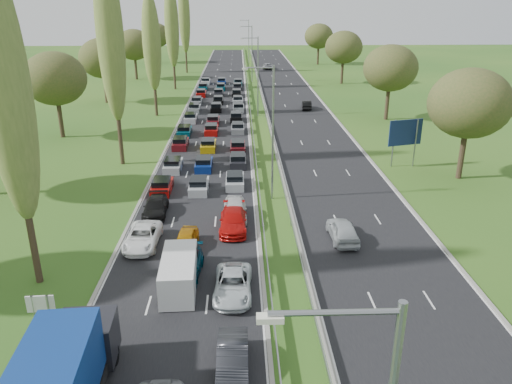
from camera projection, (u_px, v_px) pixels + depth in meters
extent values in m
plane|color=#255319|center=(257.00, 113.00, 80.43)|extent=(260.00, 260.00, 0.00)
cube|color=black|center=(216.00, 110.00, 82.55)|extent=(10.50, 215.00, 0.04)
cube|color=black|center=(297.00, 110.00, 82.97)|extent=(10.50, 215.00, 0.04)
cube|color=gray|center=(250.00, 107.00, 82.53)|extent=(0.06, 215.00, 0.32)
cube|color=gray|center=(264.00, 107.00, 82.60)|extent=(0.06, 215.00, 0.32)
cylinder|color=gray|center=(273.00, 135.00, 43.77)|extent=(0.18, 0.18, 12.00)
cylinder|color=gray|center=(258.00, 77.00, 76.41)|extent=(0.18, 0.18, 12.00)
cylinder|color=gray|center=(252.00, 54.00, 109.05)|extent=(0.18, 0.18, 12.00)
cylinder|color=gray|center=(249.00, 42.00, 141.68)|extent=(0.18, 0.18, 12.00)
cylinder|color=#2D2116|center=(31.00, 231.00, 31.07)|extent=(0.44, 0.44, 7.20)
ellipsoid|color=#5C7130|center=(6.00, 89.00, 27.91)|extent=(2.80, 2.80, 16.00)
cylinder|color=#2D2116|center=(119.00, 129.00, 54.26)|extent=(0.44, 0.44, 7.92)
ellipsoid|color=#5C7130|center=(110.00, 36.00, 50.78)|extent=(2.80, 2.80, 17.60)
cylinder|color=#2D2116|center=(155.00, 95.00, 77.83)|extent=(0.44, 0.44, 6.48)
ellipsoid|color=#5C7130|center=(152.00, 42.00, 74.98)|extent=(2.80, 2.80, 14.40)
cylinder|color=#2D2116|center=(174.00, 71.00, 101.01)|extent=(0.44, 0.44, 7.20)
ellipsoid|color=#5C7130|center=(172.00, 26.00, 97.85)|extent=(2.80, 2.80, 16.00)
cylinder|color=#2D2116|center=(186.00, 56.00, 124.20)|extent=(0.44, 0.44, 7.92)
ellipsoid|color=#5C7130|center=(184.00, 15.00, 120.71)|extent=(2.80, 2.80, 17.60)
cylinder|color=#2D2116|center=(61.00, 119.00, 65.67)|extent=(0.56, 0.56, 4.84)
ellipsoid|color=#38471E|center=(55.00, 78.00, 63.77)|extent=(8.00, 8.00, 6.80)
cylinder|color=#2D2116|center=(106.00, 89.00, 88.05)|extent=(0.56, 0.56, 4.84)
ellipsoid|color=#38471E|center=(102.00, 58.00, 86.15)|extent=(8.00, 8.00, 6.80)
cylinder|color=#2D2116|center=(136.00, 69.00, 114.16)|extent=(0.56, 0.56, 4.84)
ellipsoid|color=#38471E|center=(134.00, 45.00, 112.26)|extent=(8.00, 8.00, 6.80)
cylinder|color=#2D2116|center=(157.00, 54.00, 144.00)|extent=(0.56, 0.56, 4.84)
ellipsoid|color=#38471E|center=(156.00, 35.00, 142.11)|extent=(8.00, 8.00, 6.80)
cylinder|color=#2D2116|center=(462.00, 155.00, 50.33)|extent=(0.56, 0.56, 4.84)
ellipsoid|color=#38471E|center=(470.00, 103.00, 48.43)|extent=(8.00, 8.00, 6.80)
cylinder|color=#2D2116|center=(387.00, 104.00, 75.51)|extent=(0.56, 0.56, 4.84)
ellipsoid|color=#38471E|center=(390.00, 68.00, 73.61)|extent=(8.00, 8.00, 6.80)
cylinder|color=#2D2116|center=(342.00, 72.00, 108.15)|extent=(0.56, 0.56, 4.84)
ellipsoid|color=#38471E|center=(344.00, 47.00, 106.25)|extent=(8.00, 8.00, 6.80)
cylinder|color=#2D2116|center=(318.00, 56.00, 140.79)|extent=(0.56, 0.56, 4.84)
ellipsoid|color=#38471E|center=(319.00, 36.00, 138.89)|extent=(8.00, 8.00, 6.80)
cube|color=#A50C0A|center=(162.00, 187.00, 47.35)|extent=(1.75, 4.00, 0.80)
cube|color=#B2B7BC|center=(173.00, 166.00, 53.38)|extent=(1.75, 4.00, 0.80)
cube|color=#590F14|center=(181.00, 144.00, 61.54)|extent=(1.75, 4.00, 0.80)
cube|color=#053F4C|center=(185.00, 132.00, 67.25)|extent=(1.75, 4.00, 0.80)
cube|color=#B2B7BC|center=(191.00, 119.00, 74.73)|extent=(1.75, 4.00, 0.80)
cube|color=#B2B7BC|center=(195.00, 109.00, 81.54)|extent=(1.75, 4.00, 0.80)
cube|color=slate|center=(197.00, 102.00, 87.19)|extent=(1.75, 4.00, 0.80)
cube|color=#A50C0A|center=(201.00, 94.00, 94.50)|extent=(1.75, 4.00, 0.80)
cube|color=#053F4C|center=(203.00, 88.00, 101.48)|extent=(1.75, 4.00, 0.80)
cube|color=silver|center=(206.00, 82.00, 108.30)|extent=(1.75, 4.00, 0.80)
cube|color=#B2B7BC|center=(199.00, 187.00, 47.52)|extent=(1.75, 4.00, 0.80)
cube|color=navy|center=(204.00, 165.00, 53.79)|extent=(1.75, 4.00, 0.80)
cube|color=#BF990C|center=(208.00, 146.00, 60.76)|extent=(1.75, 4.00, 0.80)
cube|color=#A50C0A|center=(211.00, 130.00, 68.08)|extent=(1.75, 4.00, 0.80)
cube|color=#590F14|center=(213.00, 121.00, 73.17)|extent=(1.75, 4.00, 0.80)
cube|color=black|center=(216.00, 108.00, 81.98)|extent=(1.75, 4.00, 0.80)
cube|color=black|center=(218.00, 101.00, 87.98)|extent=(1.75, 4.00, 0.80)
cube|color=black|center=(219.00, 93.00, 95.00)|extent=(1.75, 4.00, 0.80)
cube|color=#053F4C|center=(221.00, 88.00, 101.27)|extent=(1.75, 4.00, 0.80)
cube|color=navy|center=(222.00, 82.00, 108.46)|extent=(1.75, 4.00, 0.80)
cube|color=#B2B7BC|center=(235.00, 182.00, 48.83)|extent=(1.75, 4.00, 0.80)
cube|color=black|center=(238.00, 162.00, 54.95)|extent=(1.75, 4.00, 0.80)
cube|color=#590F14|center=(238.00, 148.00, 60.18)|extent=(1.75, 4.00, 0.80)
cube|color=slate|center=(238.00, 129.00, 68.85)|extent=(1.75, 4.00, 0.80)
cube|color=black|center=(236.00, 118.00, 75.38)|extent=(1.75, 4.00, 0.80)
cube|color=#B2B7BC|center=(238.00, 109.00, 81.83)|extent=(1.75, 4.00, 0.80)
cube|color=#B2B7BC|center=(238.00, 101.00, 87.90)|extent=(1.75, 4.00, 0.80)
cube|color=black|center=(237.00, 94.00, 94.53)|extent=(1.75, 4.00, 0.80)
cube|color=black|center=(237.00, 88.00, 101.33)|extent=(1.75, 4.00, 0.80)
cube|color=#053F4C|center=(238.00, 83.00, 106.90)|extent=(1.75, 4.00, 0.80)
imported|color=white|center=(143.00, 237.00, 36.86)|extent=(2.43, 5.10, 1.41)
imported|color=black|center=(156.00, 207.00, 42.25)|extent=(2.01, 4.72, 1.36)
imported|color=#053B51|center=(185.00, 267.00, 32.66)|extent=(2.35, 5.06, 1.43)
imported|color=#B9790C|center=(186.00, 240.00, 36.49)|extent=(1.80, 3.94, 1.31)
imported|color=#212227|center=(233.00, 359.00, 24.27)|extent=(1.55, 4.40, 1.45)
imported|color=silver|center=(233.00, 284.00, 30.70)|extent=(2.43, 5.02, 1.38)
imported|color=#B90D0B|center=(233.00, 220.00, 39.46)|extent=(2.21, 5.25, 1.51)
imported|color=silver|center=(235.00, 209.00, 41.48)|extent=(2.00, 4.75, 1.60)
imported|color=#A9AFB3|center=(343.00, 230.00, 37.71)|extent=(2.01, 4.72, 1.59)
imported|color=black|center=(307.00, 105.00, 83.31)|extent=(1.79, 4.34, 1.40)
imported|color=gray|center=(268.00, 66.00, 131.93)|extent=(2.85, 5.68, 1.54)
cube|color=black|center=(88.00, 339.00, 24.43)|extent=(2.65, 2.39, 2.20)
cylinder|color=black|center=(90.00, 356.00, 24.80)|extent=(2.28, 1.00, 1.00)
cube|color=silver|center=(179.00, 273.00, 31.16)|extent=(2.09, 5.24, 2.09)
cube|color=black|center=(183.00, 257.00, 33.35)|extent=(2.04, 0.84, 1.68)
cylinder|color=black|center=(169.00, 270.00, 32.97)|extent=(0.26, 0.71, 0.71)
cylinder|color=black|center=(191.00, 298.00, 29.90)|extent=(0.26, 0.71, 0.71)
cylinder|color=gray|center=(35.00, 312.00, 27.37)|extent=(0.16, 0.16, 2.10)
cylinder|color=gray|center=(49.00, 312.00, 27.39)|extent=(0.16, 0.16, 2.10)
cube|color=silver|center=(40.00, 304.00, 27.18)|extent=(1.50, 0.18, 1.00)
cylinder|color=gray|center=(393.00, 143.00, 53.86)|extent=(0.16, 0.16, 5.20)
cylinder|color=gray|center=(415.00, 143.00, 53.93)|extent=(0.16, 0.16, 5.20)
cube|color=navy|center=(406.00, 133.00, 53.46)|extent=(3.88, 1.18, 2.80)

